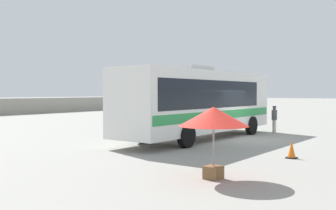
# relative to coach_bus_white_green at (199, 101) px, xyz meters

# --- Properties ---
(ground_plane) EXTENTS (300.00, 300.00, 0.00)m
(ground_plane) POSITION_rel_coach_bus_white_green_xyz_m (1.37, 8.06, -1.97)
(ground_plane) COLOR gray
(coach_bus_white_green) EXTENTS (11.42, 2.95, 3.70)m
(coach_bus_white_green) POSITION_rel_coach_bus_white_green_xyz_m (0.00, 0.00, 0.00)
(coach_bus_white_green) COLOR white
(coach_bus_white_green) RESTS_ON ground_plane
(attendant_by_bus_door) EXTENTS (0.45, 0.45, 1.59)m
(attendant_by_bus_door) POSITION_rel_coach_bus_white_green_xyz_m (5.27, -2.05, -1.06)
(attendant_by_bus_door) COLOR silver
(attendant_by_bus_door) RESTS_ON ground_plane
(vendor_umbrella_near_gate_red) EXTENTS (1.94, 1.94, 2.00)m
(vendor_umbrella_near_gate_red) POSITION_rel_coach_bus_white_green_xyz_m (-7.80, -5.04, -0.30)
(vendor_umbrella_near_gate_red) COLOR gray
(vendor_umbrella_near_gate_red) RESTS_ON ground_plane
(traffic_cone_on_apron) EXTENTS (0.36, 0.36, 0.64)m
(traffic_cone_on_apron) POSITION_rel_coach_bus_white_green_xyz_m (-3.15, -5.74, -1.66)
(traffic_cone_on_apron) COLOR black
(traffic_cone_on_apron) RESTS_ON ground_plane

